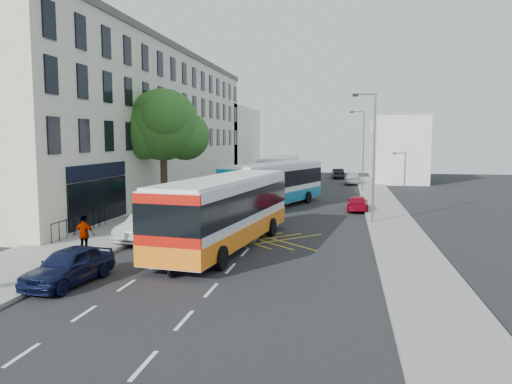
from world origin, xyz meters
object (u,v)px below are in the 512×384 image
at_px(bus_near, 225,211).
at_px(lamp_near, 372,150).
at_px(red_hatchback, 357,203).
at_px(bus_far, 280,173).
at_px(distant_car_grey, 285,179).
at_px(bus_mid, 274,184).
at_px(distant_car_dark, 338,174).
at_px(parked_car_silver, 148,226).
at_px(lamp_far, 362,146).
at_px(street_tree, 163,125).
at_px(motorbike, 182,250).
at_px(parked_car_blue, 69,266).
at_px(pedestrian_far, 85,234).
at_px(distant_car_silver, 353,178).

bearing_deg(bus_near, lamp_near, 55.02).
bearing_deg(lamp_near, red_hatchback, 96.86).
distance_m(bus_far, distant_car_grey, 6.74).
xyz_separation_m(bus_mid, distant_car_dark, (4.41, 29.31, -1.14)).
bearing_deg(bus_near, distant_car_grey, 99.68).
bearing_deg(red_hatchback, parked_car_silver, 49.75).
height_order(bus_mid, parked_car_silver, bus_mid).
bearing_deg(lamp_far, distant_car_grey, 144.18).
distance_m(bus_mid, bus_far, 12.77).
height_order(street_tree, parked_car_silver, street_tree).
bearing_deg(motorbike, bus_far, 101.32).
xyz_separation_m(bus_far, parked_car_blue, (-3.24, -34.80, -1.14)).
relative_size(lamp_far, parked_car_silver, 1.72).
xyz_separation_m(lamp_far, bus_near, (-7.38, -28.03, -2.79)).
height_order(street_tree, distant_car_dark, street_tree).
bearing_deg(bus_far, street_tree, -110.85).
bearing_deg(lamp_far, pedestrian_far, -112.99).
height_order(bus_near, red_hatchback, bus_near).
bearing_deg(bus_mid, lamp_far, 80.98).
distance_m(lamp_far, distant_car_grey, 11.35).
xyz_separation_m(bus_far, distant_car_dark, (5.65, 16.60, -1.16)).
bearing_deg(distant_car_dark, parked_car_blue, 73.68).
distance_m(motorbike, pedestrian_far, 5.57).
height_order(parked_car_silver, red_hatchback, parked_car_silver).
xyz_separation_m(motorbike, distant_car_grey, (-0.68, 39.19, -0.26)).
relative_size(parked_car_blue, distant_car_dark, 0.99).
height_order(red_hatchback, distant_car_grey, distant_car_grey).
height_order(parked_car_blue, distant_car_grey, parked_car_blue).
bearing_deg(distant_car_grey, distant_car_silver, 14.69).
xyz_separation_m(bus_mid, red_hatchback, (6.38, -1.10, -1.25)).
xyz_separation_m(lamp_near, pedestrian_far, (-13.20, -11.10, -3.60)).
relative_size(motorbike, parked_car_blue, 0.54).
height_order(red_hatchback, distant_car_dark, distant_car_dark).
distance_m(parked_car_blue, distant_car_grey, 41.53).
xyz_separation_m(lamp_far, distant_car_dark, (-2.67, 16.20, -3.95)).
bearing_deg(parked_car_blue, lamp_near, 60.51).
relative_size(street_tree, pedestrian_far, 5.06).
height_order(parked_car_silver, distant_car_grey, parked_car_silver).
distance_m(bus_mid, parked_car_silver, 14.77).
height_order(lamp_near, lamp_far, same).
bearing_deg(pedestrian_far, parked_car_silver, -103.46).
height_order(lamp_far, red_hatchback, lamp_far).
bearing_deg(parked_car_blue, bus_far, 92.44).
height_order(lamp_near, bus_far, lamp_near).
bearing_deg(bus_near, lamp_far, 82.85).
bearing_deg(lamp_near, motorbike, -121.52).
xyz_separation_m(motorbike, parked_car_blue, (-3.60, -2.24, -0.23)).
bearing_deg(parked_car_silver, distant_car_silver, 79.92).
bearing_deg(distant_car_dark, distant_car_grey, 52.62).
bearing_deg(lamp_near, bus_near, -132.57).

